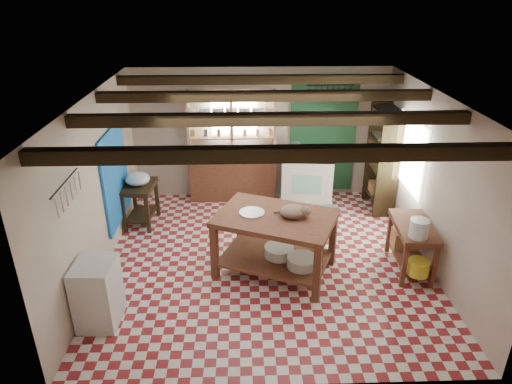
{
  "coord_description": "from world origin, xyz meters",
  "views": [
    {
      "loc": [
        -0.36,
        -6.15,
        4.03
      ],
      "look_at": [
        -0.15,
        0.3,
        1.05
      ],
      "focal_mm": 32.0,
      "sensor_mm": 36.0,
      "label": 1
    }
  ],
  "objects_px": {
    "work_table": "(275,244)",
    "white_cabinet": "(98,293)",
    "prep_table": "(141,204)",
    "cat": "(293,212)",
    "stove": "(306,178)",
    "right_counter": "(411,247)"
  },
  "relations": [
    {
      "from": "work_table",
      "to": "white_cabinet",
      "type": "relative_size",
      "value": 1.91
    },
    {
      "from": "work_table",
      "to": "white_cabinet",
      "type": "xyz_separation_m",
      "value": [
        -2.34,
        -1.06,
        -0.04
      ]
    },
    {
      "from": "work_table",
      "to": "white_cabinet",
      "type": "height_order",
      "value": "work_table"
    },
    {
      "from": "work_table",
      "to": "prep_table",
      "type": "bearing_deg",
      "value": 168.38
    },
    {
      "from": "work_table",
      "to": "white_cabinet",
      "type": "distance_m",
      "value": 2.57
    },
    {
      "from": "prep_table",
      "to": "cat",
      "type": "distance_m",
      "value": 3.11
    },
    {
      "from": "work_table",
      "to": "cat",
      "type": "distance_m",
      "value": 0.62
    },
    {
      "from": "right_counter",
      "to": "cat",
      "type": "bearing_deg",
      "value": -173.98
    },
    {
      "from": "prep_table",
      "to": "right_counter",
      "type": "xyz_separation_m",
      "value": [
        4.38,
        -1.59,
        -0.01
      ]
    },
    {
      "from": "right_counter",
      "to": "cat",
      "type": "xyz_separation_m",
      "value": [
        -1.82,
        -0.05,
        0.66
      ]
    },
    {
      "from": "stove",
      "to": "white_cabinet",
      "type": "xyz_separation_m",
      "value": [
        -3.13,
        -3.52,
        -0.05
      ]
    },
    {
      "from": "prep_table",
      "to": "white_cabinet",
      "type": "height_order",
      "value": "white_cabinet"
    },
    {
      "from": "work_table",
      "to": "right_counter",
      "type": "relative_size",
      "value": 1.58
    },
    {
      "from": "work_table",
      "to": "cat",
      "type": "height_order",
      "value": "cat"
    },
    {
      "from": "stove",
      "to": "white_cabinet",
      "type": "relative_size",
      "value": 1.15
    },
    {
      "from": "cat",
      "to": "work_table",
      "type": "bearing_deg",
      "value": -178.69
    },
    {
      "from": "prep_table",
      "to": "cat",
      "type": "xyz_separation_m",
      "value": [
        2.56,
        -1.64,
        0.65
      ]
    },
    {
      "from": "stove",
      "to": "prep_table",
      "type": "relative_size",
      "value": 1.29
    },
    {
      "from": "stove",
      "to": "cat",
      "type": "distance_m",
      "value": 2.63
    },
    {
      "from": "cat",
      "to": "prep_table",
      "type": "bearing_deg",
      "value": 160.25
    },
    {
      "from": "prep_table",
      "to": "cat",
      "type": "relative_size",
      "value": 1.92
    },
    {
      "from": "stove",
      "to": "prep_table",
      "type": "distance_m",
      "value": 3.23
    }
  ]
}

